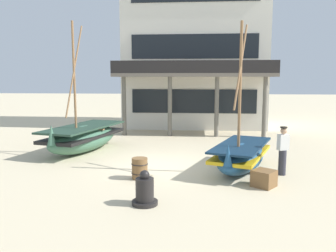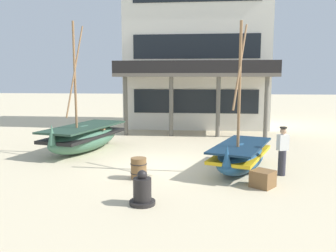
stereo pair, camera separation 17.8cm
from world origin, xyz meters
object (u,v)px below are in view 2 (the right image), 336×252
object	(u,v)px
fishing_boat_near_left	(84,137)
fisherman_by_hull	(282,152)
wooden_barrel	(139,168)
cargo_crate	(263,179)
harbor_building_main	(197,51)
capstan_winch	(142,191)
fishing_boat_centre_large	(241,156)

from	to	relation	value
fishing_boat_near_left	fisherman_by_hull	distance (m)	8.72
fisherman_by_hull	wooden_barrel	world-z (taller)	fisherman_by_hull
cargo_crate	harbor_building_main	world-z (taller)	harbor_building_main
fisherman_by_hull	capstan_winch	size ratio (longest dim) A/B	1.81
wooden_barrel	cargo_crate	size ratio (longest dim) A/B	1.13
fishing_boat_near_left	cargo_crate	size ratio (longest dim) A/B	9.21
fishing_boat_centre_large	harbor_building_main	bearing A→B (deg)	98.45
wooden_barrel	cargo_crate	distance (m)	3.99
fishing_boat_centre_large	fisherman_by_hull	bearing A→B (deg)	-19.51
harbor_building_main	fisherman_by_hull	bearing A→B (deg)	-76.11
fisherman_by_hull	wooden_barrel	bearing A→B (deg)	-169.72
fisherman_by_hull	capstan_winch	xyz separation A→B (m)	(-4.30, -3.20, -0.47)
harbor_building_main	capstan_winch	bearing A→B (deg)	-93.92
fishing_boat_near_left	capstan_winch	xyz separation A→B (m)	(3.81, -6.41, -0.29)
fisherman_by_hull	harbor_building_main	xyz separation A→B (m)	(-3.19, 12.90, 4.40)
cargo_crate	fisherman_by_hull	bearing A→B (deg)	57.82
capstan_winch	wooden_barrel	xyz separation A→B (m)	(-0.53, 2.33, -0.01)
fishing_boat_near_left	harbor_building_main	distance (m)	11.80
fishing_boat_near_left	cargo_crate	world-z (taller)	fishing_boat_near_left
fishing_boat_centre_large	fisherman_by_hull	world-z (taller)	fishing_boat_centre_large
fisherman_by_hull	fishing_boat_near_left	bearing A→B (deg)	158.42
fishing_boat_centre_large	capstan_winch	distance (m)	4.72
capstan_winch	wooden_barrel	world-z (taller)	capstan_winch
capstan_winch	wooden_barrel	bearing A→B (deg)	102.85
fishing_boat_centre_large	capstan_winch	world-z (taller)	fishing_boat_centre_large
fishing_boat_centre_large	harbor_building_main	xyz separation A→B (m)	(-1.85, 12.42, 4.68)
fishing_boat_near_left	fishing_boat_centre_large	distance (m)	7.29
fishing_boat_near_left	harbor_building_main	xyz separation A→B (m)	(4.91, 9.69, 4.59)
fishing_boat_near_left	wooden_barrel	size ratio (longest dim) A/B	8.17
fishing_boat_centre_large	capstan_winch	bearing A→B (deg)	-128.72
fishing_boat_near_left	wooden_barrel	world-z (taller)	fishing_boat_near_left
wooden_barrel	cargo_crate	world-z (taller)	wooden_barrel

